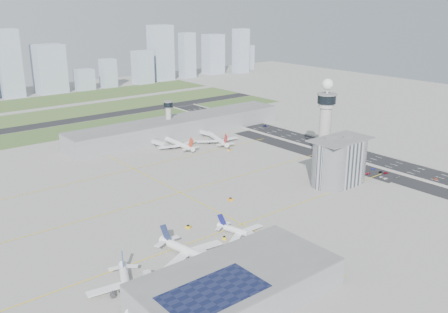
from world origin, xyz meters
TOP-DOWN VIEW (x-y plane):
  - ground at (0.00, 0.00)m, footprint 1000.00×1000.00m
  - grass_strip_0 at (-20.00, 225.00)m, footprint 480.00×50.00m
  - grass_strip_1 at (-20.00, 300.00)m, footprint 480.00×60.00m
  - grass_strip_2 at (-20.00, 380.00)m, footprint 480.00×70.00m
  - runway at (-20.00, 262.00)m, footprint 480.00×22.00m
  - highway at (115.00, 0.00)m, footprint 28.00×500.00m
  - barrier_left at (101.00, 0.00)m, footprint 0.60×500.00m
  - barrier_right at (129.00, 0.00)m, footprint 0.60×500.00m
  - landside_road at (90.00, -10.00)m, footprint 18.00×260.00m
  - parking_lot at (88.00, -22.00)m, footprint 20.00×44.00m
  - taxiway_line_h_0 at (-40.00, -30.00)m, footprint 260.00×0.60m
  - taxiway_line_h_1 at (-40.00, 30.00)m, footprint 260.00×0.60m
  - taxiway_line_h_2 at (-40.00, 90.00)m, footprint 260.00×0.60m
  - taxiway_line_v at (-40.00, 30.00)m, footprint 0.60×260.00m
  - control_tower at (72.00, 8.00)m, footprint 14.00×14.00m
  - secondary_tower at (30.00, 150.00)m, footprint 8.60×8.60m
  - admin_building at (51.99, -22.00)m, footprint 42.00×24.00m
  - terminal_pier at (40.00, 148.00)m, footprint 210.00×32.00m
  - near_terminal at (-88.07, -82.02)m, footprint 84.00×42.00m
  - airplane_near_a at (-122.05, -50.42)m, footprint 45.82×48.74m
  - airplane_near_b at (-83.71, -45.36)m, footprint 44.31×49.62m
  - airplane_near_c at (-49.70, -43.62)m, footprint 37.04×40.58m
  - airplane_far_a at (15.75, 115.18)m, footprint 38.86×45.42m
  - airplane_far_b at (50.08, 105.84)m, footprint 48.95×53.29m
  - jet_bridge_near_0 at (-113.00, -61.00)m, footprint 5.39×14.31m
  - jet_bridge_near_1 at (-83.00, -61.00)m, footprint 5.39×14.31m
  - jet_bridge_near_2 at (-53.00, -61.00)m, footprint 5.39×14.31m
  - jet_bridge_far_0 at (2.00, 132.00)m, footprint 5.39×14.31m
  - jet_bridge_far_1 at (52.00, 132.00)m, footprint 5.39×14.31m
  - tug_0 at (-94.60, -48.63)m, footprint 3.33×2.86m
  - tug_1 at (-58.75, -37.48)m, footprint 3.20×3.29m
  - tug_2 at (-65.70, -15.21)m, footprint 3.17×3.54m
  - tug_3 at (-23.34, -0.01)m, footprint 3.25×2.42m
  - tug_4 at (23.02, 113.38)m, footprint 3.55×2.50m
  - tug_5 at (43.35, 81.63)m, footprint 3.46×3.17m
  - car_lot_0 at (83.16, -38.01)m, footprint 3.85×2.01m
  - car_lot_1 at (83.48, -34.45)m, footprint 3.34×1.26m
  - car_lot_2 at (82.49, -24.17)m, footprint 4.54×2.46m
  - car_lot_3 at (82.04, -19.73)m, footprint 4.51×2.35m
  - car_lot_4 at (81.88, -12.95)m, footprint 3.54×1.72m
  - car_lot_5 at (82.52, -3.94)m, footprint 3.80×1.86m
  - car_lot_6 at (92.14, -41.58)m, footprint 4.09×1.95m
  - car_lot_7 at (93.27, -31.64)m, footprint 4.52×2.15m
  - car_lot_8 at (92.26, -27.89)m, footprint 3.90×1.94m
  - car_lot_9 at (94.02, -20.70)m, footprint 3.52×1.39m
  - car_lot_10 at (92.81, -9.54)m, footprint 4.88×2.54m
  - car_lot_11 at (93.39, -4.30)m, footprint 4.56×2.21m
  - car_hw_0 at (108.73, -60.30)m, footprint 1.81×3.41m
  - car_hw_1 at (115.05, 39.83)m, footprint 1.38×3.75m
  - car_hw_2 at (121.57, 121.10)m, footprint 2.72×4.91m
  - car_hw_4 at (106.86, 181.94)m, footprint 2.01×3.83m
  - skyline_bldg_8 at (-19.42, 431.56)m, footprint 26.33×21.06m
  - skyline_bldg_9 at (30.27, 432.32)m, footprint 36.96×29.57m
  - skyline_bldg_10 at (73.27, 423.68)m, footprint 23.01×18.41m
  - skyline_bldg_11 at (108.28, 423.34)m, footprint 20.22×16.18m
  - skyline_bldg_12 at (162.17, 421.29)m, footprint 26.14×20.92m
  - skyline_bldg_13 at (201.27, 433.27)m, footprint 32.26×25.81m
  - skyline_bldg_14 at (244.74, 426.38)m, footprint 21.59×17.28m
  - skyline_bldg_15 at (302.83, 435.54)m, footprint 30.25×24.20m
  - skyline_bldg_16 at (345.49, 415.96)m, footprint 23.04×18.43m
  - skyline_bldg_17 at (382.05, 443.29)m, footprint 22.64×18.11m

SIDE VIEW (x-z plane):
  - ground at x=0.00m, z-range 0.00..0.00m
  - taxiway_line_h_0 at x=-40.00m, z-range 0.00..0.01m
  - taxiway_line_h_1 at x=-40.00m, z-range 0.00..0.01m
  - taxiway_line_h_2 at x=-40.00m, z-range 0.00..0.01m
  - taxiway_line_v at x=-40.00m, z-range 0.00..0.01m
  - grass_strip_0 at x=-20.00m, z-range 0.00..0.08m
  - grass_strip_1 at x=-20.00m, z-range 0.00..0.08m
  - grass_strip_2 at x=-20.00m, z-range 0.00..0.08m
  - landside_road at x=90.00m, z-range 0.00..0.08m
  - highway at x=115.00m, z-range 0.00..0.10m
  - parking_lot at x=88.00m, z-range 0.00..0.10m
  - runway at x=-20.00m, z-range 0.01..0.11m
  - car_lot_1 at x=83.48m, z-range 0.00..1.09m
  - car_hw_0 at x=108.73m, z-range 0.00..1.10m
  - car_lot_6 at x=92.14m, z-range 0.00..1.13m
  - car_lot_9 at x=94.02m, z-range 0.00..1.14m
  - car_lot_4 at x=81.88m, z-range 0.00..1.17m
  - car_lot_5 at x=82.52m, z-range 0.00..1.20m
  - barrier_left at x=101.00m, z-range 0.00..1.20m
  - barrier_right at x=129.00m, z-range 0.00..1.20m
  - car_lot_2 at x=82.49m, z-range 0.00..1.21m
  - car_hw_1 at x=115.05m, z-range 0.00..1.23m
  - car_hw_4 at x=106.86m, z-range 0.00..1.24m
  - car_lot_3 at x=82.04m, z-range 0.00..1.25m
  - car_lot_0 at x=83.16m, z-range 0.00..1.25m
  - car_lot_7 at x=93.27m, z-range 0.00..1.27m
  - car_lot_8 at x=92.26m, z-range 0.00..1.27m
  - car_lot_11 at x=93.39m, z-range 0.00..1.28m
  - car_hw_2 at x=121.57m, z-range 0.00..1.30m
  - car_lot_10 at x=92.81m, z-range 0.00..1.31m
  - tug_1 at x=-58.75m, z-range 0.00..1.59m
  - tug_0 at x=-94.60m, z-range 0.00..1.63m
  - tug_5 at x=43.35m, z-range 0.00..1.66m
  - tug_2 at x=-65.70m, z-range 0.00..1.71m
  - tug_3 at x=-23.34m, z-range 0.00..1.76m
  - tug_4 at x=23.02m, z-range 0.00..2.02m
  - jet_bridge_near_0 at x=-113.00m, z-range 0.00..5.70m
  - jet_bridge_near_1 at x=-83.00m, z-range 0.00..5.70m
  - jet_bridge_near_2 at x=-53.00m, z-range 0.00..5.70m
  - jet_bridge_far_0 at x=2.00m, z-range 0.00..5.70m
  - jet_bridge_far_1 at x=52.00m, z-range 0.00..5.70m
  - airplane_near_c at x=-49.70m, z-range 0.00..9.53m
  - airplane_near_a at x=-122.05m, z-range 0.00..10.83m
  - airplane_near_b at x=-83.71m, z-range 0.00..12.25m
  - airplane_far_b at x=50.08m, z-range 0.00..12.35m
  - airplane_far_a at x=15.75m, z-range 0.00..12.50m
  - near_terminal at x=-88.07m, z-range -0.07..12.93m
  - terminal_pier at x=40.00m, z-range 0.00..15.80m
  - skyline_bldg_10 at x=73.27m, z-range 0.00..27.75m
  - admin_building at x=51.99m, z-range -1.45..32.05m
  - secondary_tower at x=30.00m, z-range 2.85..34.75m
  - skyline_bldg_11 at x=108.28m, z-range 0.00..38.97m
  - skyline_bldg_17 at x=382.05m, z-range 0.00..41.06m
  - skyline_bldg_12 at x=162.17m, z-range 0.00..46.89m
  - skyline_bldg_9 at x=30.27m, z-range 0.00..62.11m
  - skyline_bldg_15 at x=302.83m, z-range 0.00..63.40m
  - skyline_bldg_14 at x=244.74m, z-range 0.00..68.75m
  - control_tower at x=72.00m, z-range 2.79..67.29m
  - skyline_bldg_16 at x=345.49m, z-range 0.00..71.56m
  - skyline_bldg_13 at x=201.27m, z-range 0.00..81.20m
  - skyline_bldg_8 at x=-19.42m, z-range 0.00..83.39m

